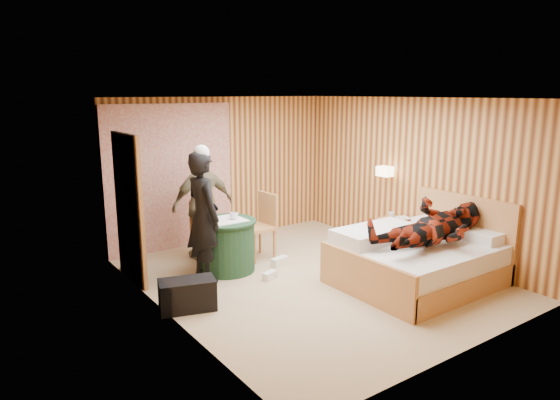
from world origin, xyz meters
TOP-DOWN VIEW (x-y plane):
  - floor at (0.00, 0.00)m, footprint 4.20×5.00m
  - ceiling at (0.00, 0.00)m, footprint 4.20×5.00m
  - wall_back at (0.00, 2.50)m, footprint 4.20×0.02m
  - wall_left at (-2.10, 0.00)m, footprint 0.02×5.00m
  - wall_right at (2.10, 0.00)m, footprint 0.02×5.00m
  - curtain at (-1.00, 2.43)m, footprint 2.20×0.08m
  - doorway at (-2.06, 1.40)m, footprint 0.06×0.90m
  - wall_lamp at (1.92, 0.45)m, footprint 0.26×0.24m
  - bed at (1.12, -0.97)m, footprint 2.08×1.64m
  - nightstand at (1.88, 0.10)m, footprint 0.43×0.58m
  - round_table at (-0.79, 0.96)m, footprint 0.87×0.87m
  - chair_far at (-0.79, 1.65)m, footprint 0.45×0.45m
  - chair_near at (-0.04, 1.17)m, footprint 0.49×0.49m
  - duffel_bag at (-1.85, 0.04)m, footprint 0.74×0.53m
  - sneaker_left at (-0.04, 0.68)m, footprint 0.31×0.18m
  - sneaker_right at (-0.48, 0.30)m, footprint 0.26×0.17m
  - woman_standing at (-1.22, 0.82)m, footprint 0.43×0.66m
  - man_at_table at (-0.79, 1.69)m, footprint 1.02×0.44m
  - man_on_bed at (1.15, -1.20)m, footprint 0.86×0.67m
  - book_lower at (1.88, 0.05)m, footprint 0.22×0.26m
  - book_upper at (1.88, 0.05)m, footprint 0.22×0.26m
  - cup_nightstand at (1.88, 0.23)m, footprint 0.13×0.13m
  - cup_table at (-0.69, 0.91)m, footprint 0.16×0.16m

SIDE VIEW (x-z plane):
  - floor at x=0.00m, z-range -0.01..0.01m
  - sneaker_right at x=-0.48m, z-range 0.00..0.11m
  - sneaker_left at x=-0.04m, z-range 0.00..0.13m
  - duffel_bag at x=-1.85m, z-range 0.00..0.38m
  - nightstand at x=1.88m, z-range 0.01..0.57m
  - bed at x=1.12m, z-range -0.24..0.89m
  - round_table at x=-0.79m, z-range 0.00..0.78m
  - chair_far at x=-0.79m, z-range 0.07..1.00m
  - book_lower at x=1.88m, z-range 0.56..0.58m
  - book_upper at x=1.88m, z-range 0.58..0.60m
  - chair_near at x=-0.04m, z-range 0.08..1.11m
  - cup_nightstand at x=1.88m, z-range 0.56..0.65m
  - cup_table at x=-0.69m, z-range 0.78..0.87m
  - man_at_table at x=-0.79m, z-range 0.00..1.72m
  - woman_standing at x=-1.22m, z-range 0.00..1.81m
  - man_on_bed at x=1.15m, z-range 0.11..1.88m
  - doorway at x=-2.06m, z-range 0.00..2.05m
  - curtain at x=-1.00m, z-range 0.00..2.40m
  - wall_back at x=0.00m, z-range 0.00..2.50m
  - wall_left at x=-2.10m, z-range 0.00..2.50m
  - wall_right at x=2.10m, z-range 0.00..2.50m
  - wall_lamp at x=1.92m, z-range 1.22..1.38m
  - ceiling at x=0.00m, z-range 2.50..2.50m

